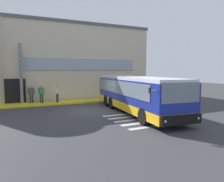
# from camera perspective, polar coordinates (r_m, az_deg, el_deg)

# --- Properties ---
(ground_plane) EXTENTS (80.00, 90.00, 0.02)m
(ground_plane) POSITION_cam_1_polar(r_m,az_deg,el_deg) (16.88, -5.02, -5.28)
(ground_plane) COLOR #353538
(ground_plane) RESTS_ON ground
(bay_paint_stripes) EXTENTS (4.40, 3.96, 0.01)m
(bay_paint_stripes) POSITION_cam_1_polar(r_m,az_deg,el_deg) (14.09, 8.76, -7.45)
(bay_paint_stripes) COLOR silver
(bay_paint_stripes) RESTS_ON ground
(terminal_building) EXTENTS (19.96, 13.80, 8.28)m
(terminal_building) POSITION_cam_1_polar(r_m,az_deg,el_deg) (27.60, -14.84, 7.41)
(terminal_building) COLOR beige
(terminal_building) RESTS_ON ground
(boarding_curb) EXTENTS (22.16, 2.00, 0.15)m
(boarding_curb) POSITION_cam_1_polar(r_m,az_deg,el_deg) (21.37, -9.48, -2.80)
(boarding_curb) COLOR yellow
(boarding_curb) RESTS_ON ground
(entry_support_column) EXTENTS (0.28, 0.28, 5.47)m
(entry_support_column) POSITION_cam_1_polar(r_m,az_deg,el_deg) (20.97, -23.50, 4.36)
(entry_support_column) COLOR slate
(entry_support_column) RESTS_ON boarding_curb
(bus_main_foreground) EXTENTS (4.02, 10.95, 2.70)m
(bus_main_foreground) POSITION_cam_1_polar(r_m,az_deg,el_deg) (15.86, 6.51, -1.09)
(bus_main_foreground) COLOR navy
(bus_main_foreground) RESTS_ON ground
(passenger_near_column) EXTENTS (0.58, 0.28, 1.68)m
(passenger_near_column) POSITION_cam_1_polar(r_m,az_deg,el_deg) (20.90, -21.10, -0.52)
(passenger_near_column) COLOR #2D2D33
(passenger_near_column) RESTS_ON boarding_curb
(passenger_by_doorway) EXTENTS (0.56, 0.46, 1.68)m
(passenger_by_doorway) POSITION_cam_1_polar(r_m,az_deg,el_deg) (20.69, -18.69, -0.40)
(passenger_by_doorway) COLOR #2D2D33
(passenger_by_doorway) RESTS_ON boarding_curb
(passenger_at_curb_edge) EXTENTS (0.39, 0.52, 1.68)m
(passenger_at_curb_edge) POSITION_cam_1_polar(r_m,az_deg,el_deg) (20.48, -14.67, -0.44)
(passenger_at_curb_edge) COLOR #2D2D33
(passenger_at_curb_edge) RESTS_ON boarding_curb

